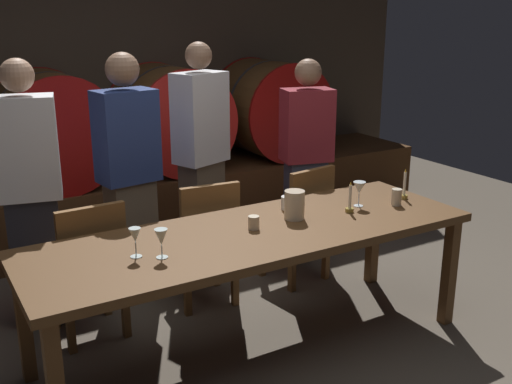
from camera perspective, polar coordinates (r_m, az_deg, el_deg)
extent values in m
plane|color=brown|center=(3.70, -0.48, -14.89)|extent=(8.87, 8.87, 0.00)
cube|color=#473A2D|center=(5.82, -15.10, 10.69)|extent=(6.82, 0.24, 2.76)
cube|color=#4C2D16|center=(5.52, -12.63, -1.23)|extent=(6.14, 0.90, 0.54)
cylinder|color=brown|center=(5.21, -18.67, 5.58)|extent=(0.93, 0.77, 0.93)
cylinder|color=maroon|center=(4.83, -17.61, 4.84)|extent=(0.94, 0.03, 0.94)
cylinder|color=maroon|center=(5.60, -19.58, 6.21)|extent=(0.94, 0.03, 0.94)
cylinder|color=#2D2D33|center=(5.21, -18.67, 5.58)|extent=(0.93, 0.04, 0.93)
cylinder|color=brown|center=(5.52, -8.12, 6.88)|extent=(0.93, 0.77, 0.93)
cylinder|color=#B21C16|center=(5.16, -6.38, 6.25)|extent=(0.94, 0.03, 0.94)
cylinder|color=#B21C16|center=(5.88, -9.65, 7.42)|extent=(0.94, 0.03, 0.94)
cylinder|color=#2D2D33|center=(5.52, -8.12, 6.88)|extent=(0.93, 0.04, 0.93)
cylinder|color=brown|center=(6.00, 1.35, 7.84)|extent=(0.93, 0.77, 0.93)
cylinder|color=maroon|center=(5.67, 3.50, 7.28)|extent=(0.94, 0.03, 0.94)
cylinder|color=maroon|center=(6.34, -0.58, 8.33)|extent=(0.94, 0.03, 0.94)
cylinder|color=#2D2D33|center=(6.00, 1.35, 7.84)|extent=(0.93, 0.04, 0.93)
cube|color=brown|center=(3.43, -0.13, -4.06)|extent=(2.60, 0.84, 0.05)
cube|color=brown|center=(4.05, 17.73, -7.22)|extent=(0.07, 0.07, 0.70)
cube|color=brown|center=(3.53, -21.03, -11.33)|extent=(0.07, 0.07, 0.70)
cube|color=brown|center=(4.52, 10.94, -4.19)|extent=(0.07, 0.07, 0.70)
cube|color=brown|center=(3.85, -15.73, -6.87)|extent=(0.42, 0.42, 0.04)
cube|color=brown|center=(3.60, -15.13, -4.53)|extent=(0.40, 0.06, 0.42)
cube|color=brown|center=(4.14, -13.95, -8.51)|extent=(0.05, 0.05, 0.42)
cube|color=brown|center=(4.06, -18.53, -9.46)|extent=(0.05, 0.05, 0.42)
cube|color=brown|center=(3.85, -12.22, -10.41)|extent=(0.05, 0.05, 0.42)
cube|color=brown|center=(3.76, -17.13, -11.49)|extent=(0.05, 0.05, 0.42)
cube|color=brown|center=(4.14, -5.14, -4.57)|extent=(0.44, 0.44, 0.04)
cube|color=brown|center=(3.90, -4.30, -2.31)|extent=(0.40, 0.08, 0.42)
cube|color=brown|center=(4.43, -3.77, -6.27)|extent=(0.05, 0.05, 0.42)
cube|color=brown|center=(4.33, -7.98, -6.99)|extent=(0.05, 0.05, 0.42)
cube|color=brown|center=(4.14, -2.00, -7.95)|extent=(0.05, 0.05, 0.42)
cube|color=brown|center=(4.03, -6.49, -8.78)|extent=(0.05, 0.05, 0.42)
cube|color=brown|center=(4.48, 3.63, -2.85)|extent=(0.45, 0.45, 0.04)
cube|color=brown|center=(4.28, 5.31, -0.58)|extent=(0.40, 0.10, 0.42)
cube|color=brown|center=(4.79, 3.71, -4.47)|extent=(0.05, 0.05, 0.42)
cube|color=brown|center=(4.58, 0.55, -5.46)|extent=(0.05, 0.05, 0.42)
cube|color=brown|center=(4.56, 6.61, -5.67)|extent=(0.05, 0.05, 0.42)
cube|color=brown|center=(4.34, 3.42, -6.77)|extent=(0.05, 0.05, 0.42)
cube|color=black|center=(4.10, -19.86, -6.08)|extent=(0.34, 0.26, 0.84)
cube|color=silver|center=(3.89, -20.92, 3.90)|extent=(0.43, 0.32, 0.62)
sphere|color=tan|center=(3.82, -21.60, 10.19)|extent=(0.20, 0.20, 0.20)
cube|color=brown|center=(4.24, -11.50, -4.51)|extent=(0.33, 0.24, 0.85)
cube|color=navy|center=(4.04, -12.10, 5.15)|extent=(0.41, 0.29, 0.60)
sphere|color=#8C664C|center=(3.98, -12.49, 11.22)|extent=(0.22, 0.22, 0.22)
cube|color=brown|center=(4.64, -5.03, -2.29)|extent=(0.35, 0.29, 0.86)
cube|color=silver|center=(4.45, -5.28, 6.97)|extent=(0.44, 0.36, 0.66)
sphere|color=#8C664C|center=(4.40, -5.43, 12.68)|extent=(0.19, 0.19, 0.19)
cube|color=#33384C|center=(4.89, 4.62, -1.61)|extent=(0.34, 0.27, 0.81)
cube|color=maroon|center=(4.72, 4.81, 6.29)|extent=(0.43, 0.33, 0.56)
sphere|color=#8C664C|center=(4.66, 4.93, 11.15)|extent=(0.21, 0.21, 0.21)
cylinder|color=olive|center=(3.77, 8.79, -1.70)|extent=(0.05, 0.05, 0.02)
cylinder|color=#EDE5CC|center=(3.74, 8.85, -0.44)|extent=(0.02, 0.02, 0.15)
cone|color=yellow|center=(3.72, 8.91, 0.83)|extent=(0.01, 0.01, 0.02)
cylinder|color=olive|center=(4.11, 13.73, -0.43)|extent=(0.05, 0.05, 0.02)
cylinder|color=#EDE5CC|center=(4.08, 13.82, 0.78)|extent=(0.02, 0.02, 0.16)
cone|color=yellow|center=(4.06, 13.91, 2.00)|extent=(0.01, 0.01, 0.02)
cylinder|color=beige|center=(3.59, 3.64, -1.21)|extent=(0.12, 0.12, 0.17)
cylinder|color=silver|center=(3.13, -11.20, -5.98)|extent=(0.06, 0.06, 0.00)
cylinder|color=silver|center=(3.11, -11.25, -5.30)|extent=(0.01, 0.01, 0.08)
cone|color=silver|center=(3.09, -11.33, -4.01)|extent=(0.06, 0.06, 0.08)
cylinder|color=silver|center=(3.10, -8.83, -6.10)|extent=(0.06, 0.06, 0.00)
cylinder|color=silver|center=(3.08, -8.86, -5.51)|extent=(0.01, 0.01, 0.06)
cone|color=silver|center=(3.06, -8.92, -4.22)|extent=(0.07, 0.07, 0.08)
cylinder|color=white|center=(3.89, 9.62, -1.29)|extent=(0.06, 0.06, 0.00)
cylinder|color=white|center=(3.88, 9.65, -0.71)|extent=(0.01, 0.01, 0.08)
cone|color=white|center=(3.86, 9.70, 0.39)|extent=(0.08, 0.08, 0.08)
cylinder|color=beige|center=(3.43, -0.22, -2.90)|extent=(0.06, 0.06, 0.08)
cylinder|color=white|center=(3.78, 2.95, -1.01)|extent=(0.08, 0.08, 0.08)
cylinder|color=beige|center=(3.95, 13.09, -0.47)|extent=(0.06, 0.06, 0.11)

